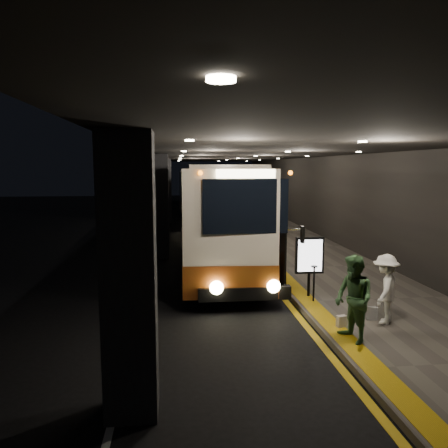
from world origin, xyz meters
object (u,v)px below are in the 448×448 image
coach_second (198,197)px  bag_plain (341,321)px  stanchion_post (314,284)px  coach_main (221,219)px  passenger_boarding (280,251)px  bag_polka (372,313)px  info_sign (310,256)px  passenger_waiting_green (354,299)px  passenger_waiting_white (385,289)px

coach_second → bag_plain: bearing=-86.0°
stanchion_post → coach_main: bearing=109.7°
passenger_boarding → stanchion_post: passenger_boarding is taller
coach_main → bag_plain: bearing=-71.5°
stanchion_post → bag_plain: bearing=-88.9°
bag_polka → info_sign: bearing=114.6°
passenger_waiting_green → bag_plain: passenger_waiting_green is taller
passenger_waiting_white → bag_polka: (-0.21, 0.21, -0.67)m
coach_second → passenger_waiting_white: coach_second is taller
passenger_waiting_white → bag_polka: size_ratio=5.06×
bag_plain → info_sign: size_ratio=0.16×
bag_plain → coach_main: bearing=105.0°
info_sign → passenger_waiting_white: bearing=-61.8°
coach_main → bag_polka: coach_main is taller
passenger_waiting_green → passenger_waiting_white: size_ratio=1.12×
bag_polka → stanchion_post: size_ratio=0.33×
passenger_boarding → coach_second: bearing=-17.0°
coach_main → coach_second: coach_main is taller
bag_plain → bag_polka: bearing=23.4°
coach_second → stanchion_post: bearing=-85.5°
passenger_boarding → bag_plain: bearing=158.7°
passenger_waiting_white → stanchion_post: bearing=-109.6°
coach_main → stanchion_post: bearing=-66.8°
bag_polka → bag_plain: size_ratio=1.18×
passenger_waiting_green → bag_polka: passenger_waiting_green is taller
bag_plain → passenger_waiting_white: bearing=9.7°
coach_main → passenger_waiting_green: size_ratio=6.60×
passenger_waiting_green → passenger_waiting_white: 1.58m
coach_main → passenger_boarding: size_ratio=7.81×
passenger_boarding → passenger_waiting_white: size_ratio=0.95×
passenger_waiting_green → bag_polka: size_ratio=5.68×
info_sign → passenger_boarding: bearing=95.4°
passenger_boarding → bag_polka: 5.03m
bag_plain → passenger_boarding: bearing=92.4°
bag_polka → info_sign: info_sign is taller
passenger_waiting_green → info_sign: 3.31m
coach_second → passenger_waiting_green: 23.04m
passenger_boarding → bag_plain: size_ratio=5.67×
passenger_waiting_white → info_sign: info_sign is taller
coach_second → passenger_boarding: 16.99m
passenger_waiting_white → coach_second: bearing=-134.2°
coach_second → passenger_waiting_white: size_ratio=6.78×
passenger_waiting_white → stanchion_post: passenger_waiting_white is taller
coach_main → info_sign: coach_main is taller
passenger_boarding → bag_plain: (0.22, -5.25, -0.65)m
bag_polka → stanchion_post: 1.89m
passenger_boarding → stanchion_post: 3.28m
passenger_boarding → passenger_waiting_white: bearing=171.4°
info_sign → passenger_waiting_green: bearing=-89.6°
passenger_waiting_green → passenger_boarding: bearing=168.0°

